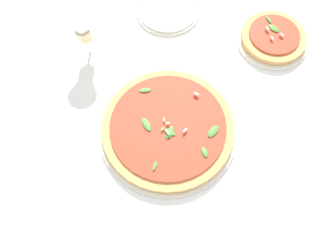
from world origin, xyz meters
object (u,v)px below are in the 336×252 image
pizza_personal_side (273,38)px  side_plate_white (168,10)px  pizza_arugula_main (168,128)px  wine_glass (82,29)px

pizza_personal_side → side_plate_white: (-0.25, 0.23, -0.01)m
pizza_arugula_main → pizza_personal_side: same height
pizza_arugula_main → side_plate_white: 0.42m
pizza_personal_side → side_plate_white: 0.34m
pizza_arugula_main → pizza_personal_side: bearing=21.3°
pizza_arugula_main → side_plate_white: bearing=68.1°
side_plate_white → pizza_arugula_main: bearing=-111.9°
pizza_arugula_main → wine_glass: 0.36m
pizza_arugula_main → side_plate_white: size_ratio=1.79×
wine_glass → side_plate_white: bearing=13.1°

